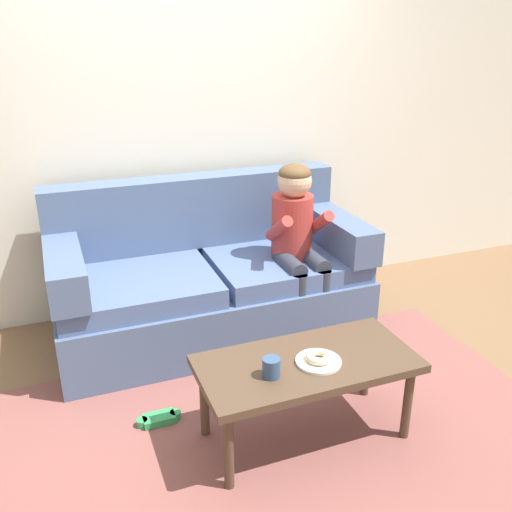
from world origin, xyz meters
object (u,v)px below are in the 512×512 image
object	(u,v)px
person_child	(297,234)
donut	(319,357)
mug	(271,368)
toy_controller	(159,420)
coffee_table	(307,369)
couch	(209,281)

from	to	relation	value
person_child	donut	size ratio (longest dim) A/B	9.18
donut	mug	size ratio (longest dim) A/B	1.33
mug	person_child	bearing A→B (deg)	59.75
mug	toy_controller	xyz separation A→B (m)	(-0.44, 0.41, -0.46)
coffee_table	couch	bearing A→B (deg)	95.73
donut	mug	world-z (taller)	mug
toy_controller	donut	bearing A→B (deg)	-44.57
toy_controller	person_child	bearing A→B (deg)	16.27
person_child	donut	distance (m)	1.10
person_child	mug	distance (m)	1.21
couch	coffee_table	size ratio (longest dim) A/B	1.89
couch	mug	bearing A→B (deg)	-93.95
coffee_table	person_child	size ratio (longest dim) A/B	0.92
person_child	coffee_table	bearing A→B (deg)	-112.24
mug	couch	bearing A→B (deg)	86.05
donut	couch	bearing A→B (deg)	97.25
person_child	toy_controller	xyz separation A→B (m)	(-1.04, -0.63, -0.65)
person_child	toy_controller	world-z (taller)	person_child
toy_controller	coffee_table	bearing A→B (deg)	-43.34
coffee_table	mug	size ratio (longest dim) A/B	11.29
couch	coffee_table	xyz separation A→B (m)	(0.12, -1.19, 0.04)
person_child	donut	xyz separation A→B (m)	(-0.36, -1.02, -0.20)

